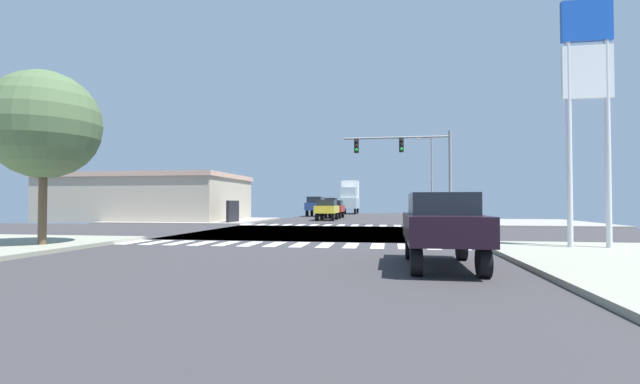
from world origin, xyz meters
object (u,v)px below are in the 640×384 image
(box_truck_crossing_1, at_px, (350,196))
(traffic_signal_mast, at_px, (408,156))
(sedan_nearside_1, at_px, (335,208))
(sedan_trailing_3, at_px, (327,208))
(street_lamp, at_px, (429,170))
(suv_leading_2, at_px, (330,204))
(gas_station_sign, at_px, (587,76))
(sidewalk_tree, at_px, (44,125))
(sedan_middle_4, at_px, (441,223))
(bank_building, at_px, (151,198))
(suv_queued_1, at_px, (316,205))

(box_truck_crossing_1, bearing_deg, traffic_signal_mast, 102.48)
(sedan_nearside_1, height_order, sedan_trailing_3, same)
(traffic_signal_mast, relative_size, sedan_trailing_3, 1.77)
(traffic_signal_mast, distance_m, street_lamp, 12.34)
(sedan_trailing_3, bearing_deg, suv_leading_2, -82.98)
(sedan_trailing_3, bearing_deg, gas_station_sign, 117.31)
(street_lamp, height_order, sedan_nearside_1, street_lamp)
(street_lamp, bearing_deg, box_truck_crossing_1, 115.98)
(sidewalk_tree, xyz_separation_m, sedan_middle_4, (13.61, -2.35, -3.32))
(sidewalk_tree, xyz_separation_m, sedan_nearside_1, (6.61, 31.34, -3.32))
(gas_station_sign, bearing_deg, bank_building, 143.94)
(suv_queued_1, height_order, sedan_trailing_3, suv_queued_1)
(traffic_signal_mast, bearing_deg, street_lamp, 78.02)
(street_lamp, distance_m, sidewalk_tree, 33.87)
(sidewalk_tree, height_order, box_truck_crossing_1, sidewalk_tree)
(sidewalk_tree, bearing_deg, bank_building, 112.07)
(gas_station_sign, relative_size, street_lamp, 1.05)
(sedan_nearside_1, relative_size, box_truck_crossing_1, 0.60)
(sidewalk_tree, distance_m, sedan_nearside_1, 32.20)
(street_lamp, distance_m, sedan_middle_4, 32.41)
(box_truck_crossing_1, distance_m, sedan_middle_4, 52.26)
(sidewalk_tree, xyz_separation_m, box_truck_crossing_1, (6.61, 49.42, -1.88))
(gas_station_sign, height_order, sedan_trailing_3, gas_station_sign)
(bank_building, bearing_deg, traffic_signal_mast, -11.77)
(street_lamp, height_order, sidewalk_tree, street_lamp)
(suv_queued_1, distance_m, sedan_trailing_3, 11.81)
(sidewalk_tree, bearing_deg, box_truck_crossing_1, 82.38)
(sidewalk_tree, bearing_deg, suv_leading_2, 85.89)
(street_lamp, xyz_separation_m, suv_queued_1, (-12.59, 7.53, -3.46))
(traffic_signal_mast, relative_size, sedan_nearside_1, 1.77)
(sedan_nearside_1, distance_m, box_truck_crossing_1, 18.14)
(suv_leading_2, bearing_deg, sedan_nearside_1, 99.02)
(sedan_nearside_1, bearing_deg, sidewalk_tree, 78.09)
(sedan_middle_4, bearing_deg, suv_queued_1, 104.17)
(box_truck_crossing_1, height_order, sedan_middle_4, box_truck_crossing_1)
(street_lamp, distance_m, sedan_trailing_3, 11.00)
(bank_building, height_order, sidewalk_tree, sidewalk_tree)
(bank_building, relative_size, sidewalk_tree, 2.73)
(bank_building, relative_size, box_truck_crossing_1, 2.43)
(gas_station_sign, height_order, suv_queued_1, gas_station_sign)
(street_lamp, xyz_separation_m, suv_leading_2, (-12.59, 20.48, -3.46))
(suv_queued_1, bearing_deg, suv_leading_2, -90.00)
(street_lamp, relative_size, box_truck_crossing_1, 1.13)
(gas_station_sign, bearing_deg, box_truck_crossing_1, 104.56)
(suv_queued_1, xyz_separation_m, suv_leading_2, (0.00, 12.95, 0.00))
(box_truck_crossing_1, bearing_deg, sedan_middle_4, 97.70)
(sidewalk_tree, bearing_deg, sedan_trailing_3, 75.66)
(suv_leading_2, bearing_deg, sedan_trailing_3, 97.02)
(suv_queued_1, bearing_deg, traffic_signal_mast, 117.09)
(bank_building, relative_size, suv_queued_1, 3.80)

